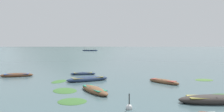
% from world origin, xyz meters
% --- Properties ---
extents(ground_plane, '(6000.00, 6000.00, 0.00)m').
position_xyz_m(ground_plane, '(0.00, 1500.00, 0.00)').
color(ground_plane, '#476066').
extents(mountain_2, '(985.82, 985.82, 259.80)m').
position_xyz_m(mountain_2, '(-303.06, 1646.08, 129.90)').
color(mountain_2, '#4C5B56').
rests_on(mountain_2, ground).
extents(rowboat_0, '(4.36, 1.38, 0.63)m').
position_xyz_m(rowboat_0, '(6.59, 7.80, 0.20)').
color(rowboat_0, '#2D2826').
rests_on(rowboat_0, ground).
extents(rowboat_1, '(4.51, 3.07, 0.58)m').
position_xyz_m(rowboat_1, '(-2.01, 16.27, 0.18)').
color(rowboat_1, navy).
rests_on(rowboat_1, ground).
extents(rowboat_3, '(3.77, 1.90, 0.51)m').
position_xyz_m(rowboat_3, '(-10.51, 19.46, 0.16)').
color(rowboat_3, brown).
rests_on(rowboat_3, ground).
extents(rowboat_4, '(2.77, 3.21, 0.48)m').
position_xyz_m(rowboat_4, '(5.37, 14.85, 0.15)').
color(rowboat_4, brown).
rests_on(rowboat_4, ground).
extents(rowboat_6, '(2.84, 4.00, 0.52)m').
position_xyz_m(rowboat_6, '(-1.01, 11.06, 0.16)').
color(rowboat_6, brown).
rests_on(rowboat_6, ground).
extents(rowboat_8, '(3.16, 1.17, 0.41)m').
position_xyz_m(rowboat_8, '(-3.01, 20.89, 0.13)').
color(rowboat_8, navy).
rests_on(rowboat_8, ground).
extents(ferry_0, '(10.55, 6.63, 2.54)m').
position_xyz_m(ferry_0, '(-12.45, 146.17, 0.45)').
color(ferry_0, navy).
rests_on(ferry_0, ground).
extents(mooring_buoy, '(0.38, 0.38, 1.00)m').
position_xyz_m(mooring_buoy, '(1.22, 6.63, 0.10)').
color(mooring_buoy, silver).
rests_on(mooring_buoy, ground).
extents(weed_patch_1, '(2.29, 2.01, 0.14)m').
position_xyz_m(weed_patch_1, '(10.03, 16.49, 0.00)').
color(weed_patch_1, '#477033').
rests_on(weed_patch_1, ground).
extents(weed_patch_3, '(2.70, 2.96, 0.14)m').
position_xyz_m(weed_patch_3, '(-3.38, 11.58, 0.00)').
color(weed_patch_3, '#38662D').
rests_on(weed_patch_3, ground).
extents(weed_patch_4, '(2.51, 2.47, 0.14)m').
position_xyz_m(weed_patch_4, '(-2.25, 8.32, 0.00)').
color(weed_patch_4, '#38662D').
rests_on(weed_patch_4, ground).
extents(weed_patch_5, '(1.71, 2.53, 0.14)m').
position_xyz_m(weed_patch_5, '(-4.81, 15.92, 0.00)').
color(weed_patch_5, '#38662D').
rests_on(weed_patch_5, ground).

